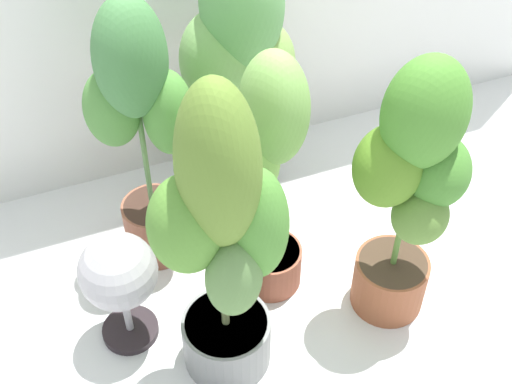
% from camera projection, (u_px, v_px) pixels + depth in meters
% --- Properties ---
extents(ground_plane, '(8.00, 8.00, 0.00)m').
position_uv_depth(ground_plane, '(296.00, 306.00, 2.33)').
color(ground_plane, silver).
rests_on(ground_plane, ground).
extents(potted_plant_back_center, '(0.46, 0.37, 1.05)m').
position_uv_depth(potted_plant_back_center, '(239.00, 59.00, 2.28)').
color(potted_plant_back_center, black).
rests_on(potted_plant_back_center, ground).
extents(potted_plant_center, '(0.29, 0.26, 0.92)m').
position_uv_depth(potted_plant_center, '(266.00, 164.00, 2.04)').
color(potted_plant_center, '#994F39').
rests_on(potted_plant_center, ground).
extents(potted_plant_front_right, '(0.40, 0.31, 0.96)m').
position_uv_depth(potted_plant_front_right, '(410.00, 186.00, 1.97)').
color(potted_plant_front_right, '#975132').
rests_on(potted_plant_front_right, ground).
extents(potted_plant_front_left, '(0.38, 0.29, 1.05)m').
position_uv_depth(potted_plant_front_left, '(222.00, 239.00, 1.80)').
color(potted_plant_front_left, gray).
rests_on(potted_plant_front_left, ground).
extents(potted_plant_back_left, '(0.35, 0.28, 1.00)m').
position_uv_depth(potted_plant_back_left, '(141.00, 124.00, 2.12)').
color(potted_plant_back_left, brown).
rests_on(potted_plant_back_left, ground).
extents(floor_fan, '(0.33, 0.33, 0.43)m').
position_uv_depth(floor_fan, '(119.00, 275.00, 2.05)').
color(floor_fan, black).
rests_on(floor_fan, ground).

